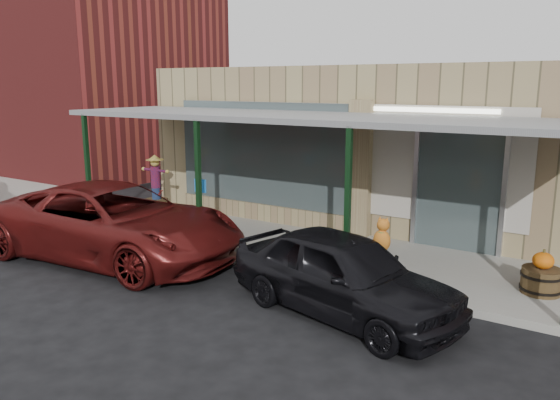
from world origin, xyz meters
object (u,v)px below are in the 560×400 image
Objects in this scene: parked_sedan at (343,274)px; car_maroon at (113,222)px; barrel_scarecrow at (156,194)px; barrel_pumpkin at (541,278)px; handicap_sign at (201,202)px.

car_maroon is (-5.51, -0.04, 0.12)m from parked_sedan.
barrel_scarecrow is 10.02m from barrel_pumpkin.
barrel_scarecrow reaches higher than handicap_sign.
handicap_sign reaches higher than parked_sedan.
barrel_pumpkin is 0.20× the size of parked_sedan.
barrel_scarecrow is 0.38× the size of parked_sedan.
barrel_scarecrow reaches higher than parked_sedan.
barrel_scarecrow is at bearing 81.13° from parked_sedan.
barrel_pumpkin is at bearing -34.91° from parked_sedan.
handicap_sign is at bearing -9.74° from barrel_scarecrow.
barrel_scarecrow is 3.26m from handicap_sign.
barrel_pumpkin is (10.00, -0.63, -0.29)m from barrel_scarecrow.
barrel_scarecrow is 3.55m from car_maroon.
handicap_sign is (-7.10, -0.81, 0.67)m from barrel_pumpkin.
barrel_scarecrow is 1.14× the size of handicap_sign.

